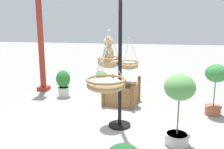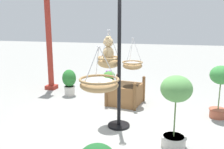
{
  "view_description": "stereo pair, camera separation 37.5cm",
  "coord_description": "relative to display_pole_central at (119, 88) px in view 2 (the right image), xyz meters",
  "views": [
    {
      "loc": [
        -4.57,
        -0.87,
        2.01
      ],
      "look_at": [
        -0.01,
        0.04,
        1.02
      ],
      "focal_mm": 37.92,
      "sensor_mm": 36.0,
      "label": 1
    },
    {
      "loc": [
        -4.48,
        -1.23,
        2.01
      ],
      "look_at": [
        -0.01,
        0.04,
        1.02
      ],
      "focal_mm": 37.92,
      "sensor_mm": 36.0,
      "label": 2
    }
  ],
  "objects": [
    {
      "name": "wooden_planter_box",
      "position": [
        1.39,
        0.18,
        -0.52
      ],
      "size": [
        0.95,
        0.92,
        0.68
      ],
      "color": "olive",
      "rests_on": "ground"
    },
    {
      "name": "teddy_bear",
      "position": [
        0.15,
        0.27,
        0.7
      ],
      "size": [
        0.34,
        0.31,
        0.5
      ],
      "color": "tan"
    },
    {
      "name": "greenhouse_pillar_left",
      "position": [
        2.14,
        2.75,
        0.66
      ],
      "size": [
        0.33,
        0.33,
        3.02
      ],
      "color": "#9E2D23",
      "rests_on": "ground"
    },
    {
      "name": "ground_plane",
      "position": [
        0.18,
        0.15,
        -0.8
      ],
      "size": [
        40.0,
        40.0,
        0.0
      ],
      "primitive_type": "plane",
      "color": "gray"
    },
    {
      "name": "hanging_basket_right_low",
      "position": [
        1.37,
        0.01,
        0.23
      ],
      "size": [
        0.51,
        0.51,
        0.78
      ],
      "color": "#A37F51"
    },
    {
      "name": "hanging_basket_left_high",
      "position": [
        -1.09,
        0.03,
        0.35
      ],
      "size": [
        0.6,
        0.6,
        0.67
      ],
      "color": "#A37F51"
    },
    {
      "name": "potted_plant_bushy_green",
      "position": [
        -0.52,
        -1.08,
        -0.02
      ],
      "size": [
        0.51,
        0.51,
        1.22
      ],
      "color": "beige",
      "rests_on": "ground"
    },
    {
      "name": "potted_plant_fern_front",
      "position": [
        1.04,
        -1.97,
        -0.05
      ],
      "size": [
        0.47,
        0.47,
        1.16
      ],
      "color": "#AD563D",
      "rests_on": "ground"
    },
    {
      "name": "hanging_basket_with_teddy",
      "position": [
        0.15,
        0.25,
        0.48
      ],
      "size": [
        0.47,
        0.47,
        0.75
      ],
      "color": "tan"
    },
    {
      "name": "display_pole_central",
      "position": [
        0.0,
        0.0,
        0.0
      ],
      "size": [
        0.44,
        0.44,
        2.53
      ],
      "color": "black",
      "rests_on": "ground"
    },
    {
      "name": "potted_plant_tall_leafy",
      "position": [
        3.25,
        1.17,
        -0.56
      ],
      "size": [
        0.39,
        0.39,
        0.47
      ],
      "color": "#2D5638",
      "rests_on": "ground"
    },
    {
      "name": "potted_plant_trailing_ivy",
      "position": [
        1.67,
        1.89,
        -0.38
      ],
      "size": [
        0.39,
        0.39,
        0.75
      ],
      "color": "beige",
      "rests_on": "ground"
    }
  ]
}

